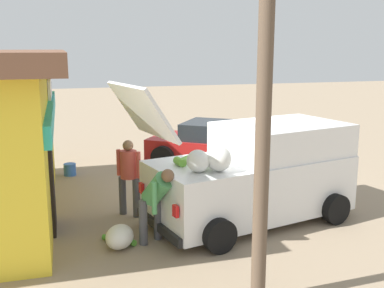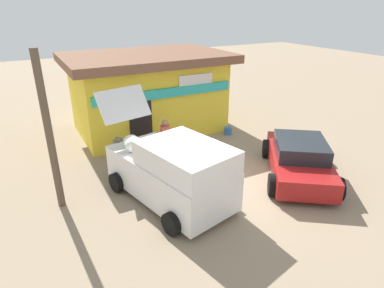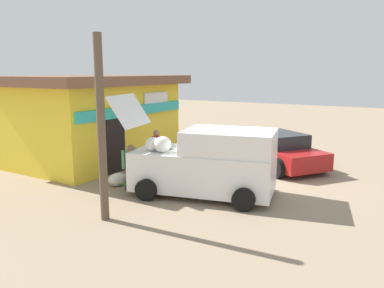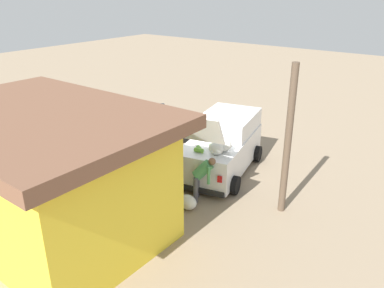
{
  "view_description": "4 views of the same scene",
  "coord_description": "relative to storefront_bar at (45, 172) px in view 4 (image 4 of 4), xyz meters",
  "views": [
    {
      "loc": [
        -10.24,
        3.79,
        3.44
      ],
      "look_at": [
        0.13,
        0.73,
        1.15
      ],
      "focal_mm": 43.05,
      "sensor_mm": 36.0,
      "label": 1
    },
    {
      "loc": [
        -5.55,
        -7.52,
        5.37
      ],
      "look_at": [
        -0.58,
        1.54,
        0.9
      ],
      "focal_mm": 30.81,
      "sensor_mm": 36.0,
      "label": 2
    },
    {
      "loc": [
        -11.46,
        -4.91,
        3.52
      ],
      "look_at": [
        -0.8,
        1.29,
        1.17
      ],
      "focal_mm": 35.61,
      "sensor_mm": 36.0,
      "label": 3
    },
    {
      "loc": [
        -8.76,
        10.8,
        6.17
      ],
      "look_at": [
        -1.19,
        0.67,
        0.98
      ],
      "focal_mm": 36.03,
      "sensor_mm": 36.0,
      "label": 4
    }
  ],
  "objects": [
    {
      "name": "paint_bucket",
      "position": [
        2.73,
        -2.36,
        -1.58
      ],
      "size": [
        0.33,
        0.33,
        0.33
      ],
      "primitive_type": "cylinder",
      "color": "blue",
      "rests_on": "ground_plane"
    },
    {
      "name": "vendor_standing",
      "position": [
        -0.76,
        -3.46,
        -0.82
      ],
      "size": [
        0.48,
        0.48,
        1.6
      ],
      "color": "#4C4C51",
      "rests_on": "ground_plane"
    },
    {
      "name": "unloaded_banana_pile",
      "position": [
        -2.28,
        -3.04,
        -1.55
      ],
      "size": [
        0.84,
        0.68,
        0.41
      ],
      "color": "silver",
      "rests_on": "ground_plane"
    },
    {
      "name": "customer_bending",
      "position": [
        -2.35,
        -3.7,
        -0.87
      ],
      "size": [
        0.73,
        0.67,
        1.44
      ],
      "color": "#4C4C51",
      "rests_on": "ground_plane"
    },
    {
      "name": "utility_pole",
      "position": [
        -4.58,
        -4.63,
        0.45
      ],
      "size": [
        0.2,
        0.2,
        4.38
      ],
      "primitive_type": "cylinder",
      "color": "brown",
      "rests_on": "ground_plane"
    },
    {
      "name": "storefront_bar",
      "position": [
        0.0,
        0.0,
        0.0
      ],
      "size": [
        6.88,
        4.76,
        3.37
      ],
      "color": "yellow",
      "rests_on": "ground_plane"
    },
    {
      "name": "delivery_van",
      "position": [
        -1.66,
        -5.9,
        -0.79
      ],
      "size": [
        2.89,
        4.9,
        2.85
      ],
      "color": "white",
      "rests_on": "ground_plane"
    },
    {
      "name": "ground_plane",
      "position": [
        0.4,
        -5.92,
        -1.74
      ],
      "size": [
        60.0,
        60.0,
        0.0
      ],
      "primitive_type": "plane",
      "color": "gray"
    },
    {
      "name": "parked_sedan",
      "position": [
        2.64,
        -6.58,
        -1.13
      ],
      "size": [
        3.75,
        4.2,
        1.29
      ],
      "color": "maroon",
      "rests_on": "ground_plane"
    }
  ]
}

